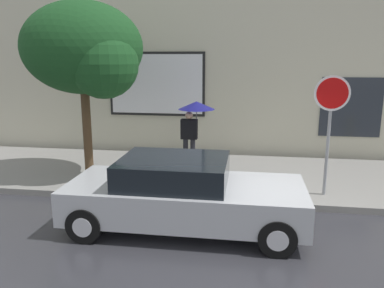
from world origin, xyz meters
The scene contains 7 objects.
ground_plane centered at (0.00, 0.00, 0.00)m, with size 60.00×60.00×0.00m, color #333338.
sidewalk centered at (0.00, 3.00, 0.07)m, with size 20.00×4.00×0.15m, color gray.
building_facade centered at (-0.03, 5.50, 3.48)m, with size 20.00×0.67×7.00m.
parked_car centered at (-1.52, -0.15, 0.68)m, with size 4.42×1.93×1.36m.
pedestrian_with_umbrella centered at (-1.84, 3.56, 1.64)m, with size 1.01×1.01×1.85m.
street_tree centered at (-4.34, 2.32, 3.33)m, with size 3.04×2.59×4.41m.
stop_sign centered at (1.41, 1.68, 2.04)m, with size 0.76×0.10×2.67m.
Camera 1 is at (-0.33, -6.91, 3.21)m, focal length 36.02 mm.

